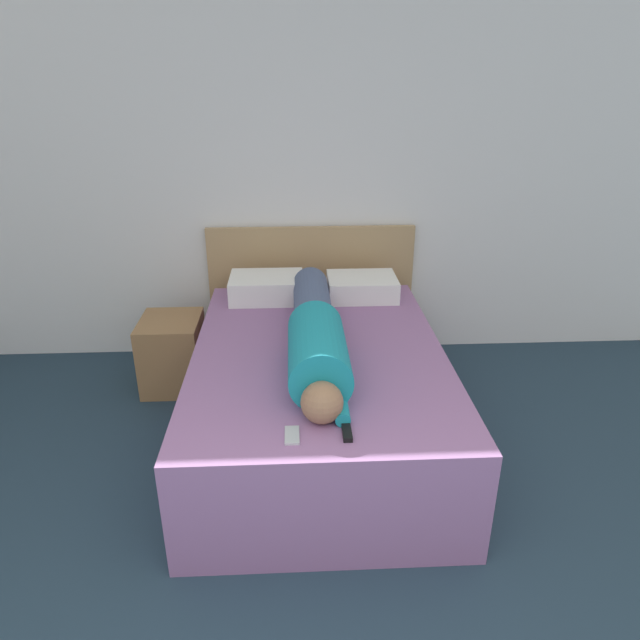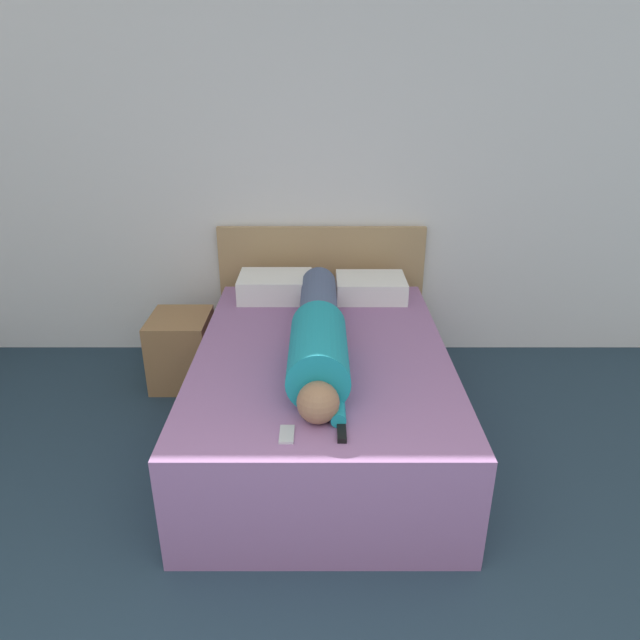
# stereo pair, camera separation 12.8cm
# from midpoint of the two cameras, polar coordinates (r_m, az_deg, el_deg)

# --- Properties ---
(wall_back) EXTENTS (6.37, 0.06, 2.60)m
(wall_back) POSITION_cam_midpoint_polar(r_m,az_deg,el_deg) (4.24, -2.38, 13.37)
(wall_back) COLOR white
(wall_back) RESTS_ON ground_plane
(bed) EXTENTS (1.42, 2.06, 0.60)m
(bed) POSITION_cam_midpoint_polar(r_m,az_deg,el_deg) (3.40, 1.07, -7.45)
(bed) COLOR #936699
(bed) RESTS_ON ground_plane
(headboard) EXTENTS (1.54, 0.04, 1.01)m
(headboard) POSITION_cam_midpoint_polar(r_m,az_deg,el_deg) (4.38, 0.76, 2.91)
(headboard) COLOR tan
(headboard) RESTS_ON ground_plane
(nightstand) EXTENTS (0.40, 0.46, 0.50)m
(nightstand) POSITION_cam_midpoint_polar(r_m,az_deg,el_deg) (4.13, -13.01, -2.93)
(nightstand) COLOR olive
(nightstand) RESTS_ON ground_plane
(person_lying) EXTENTS (0.30, 1.60, 0.30)m
(person_lying) POSITION_cam_midpoint_polar(r_m,az_deg,el_deg) (3.12, 0.81, -1.49)
(person_lying) COLOR #936B4C
(person_lying) RESTS_ON bed
(pillow_near_headboard) EXTENTS (0.50, 0.37, 0.16)m
(pillow_near_headboard) POSITION_cam_midpoint_polar(r_m,az_deg,el_deg) (3.98, -3.79, 3.35)
(pillow_near_headboard) COLOR white
(pillow_near_headboard) RESTS_ON bed
(pillow_second) EXTENTS (0.48, 0.37, 0.15)m
(pillow_second) POSITION_cam_midpoint_polar(r_m,az_deg,el_deg) (3.99, 5.78, 3.25)
(pillow_second) COLOR white
(pillow_second) RESTS_ON bed
(tv_remote) EXTENTS (0.04, 0.15, 0.02)m
(tv_remote) POSITION_cam_midpoint_polar(r_m,az_deg,el_deg) (2.55, 3.44, -11.05)
(tv_remote) COLOR black
(tv_remote) RESTS_ON bed
(cell_phone) EXTENTS (0.06, 0.13, 0.01)m
(cell_phone) POSITION_cam_midpoint_polar(r_m,az_deg,el_deg) (2.53, -2.07, -11.39)
(cell_phone) COLOR #B2B7BC
(cell_phone) RESTS_ON bed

